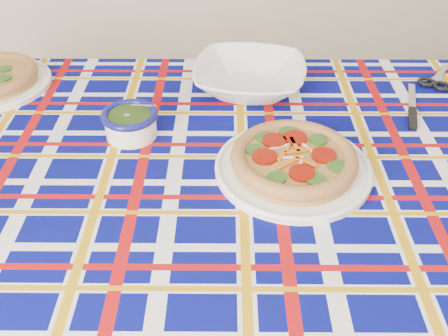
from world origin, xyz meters
name	(u,v)px	position (x,y,z in m)	size (l,w,h in m)	color
dining_table	(209,198)	(-0.20, 0.56, 0.76)	(2.07, 1.69, 0.84)	brown
tablecloth	(209,189)	(-0.20, 0.56, 0.78)	(1.82, 1.15, 0.12)	#050864
main_focaccia_plate	(294,159)	(-0.03, 0.48, 0.88)	(0.36, 0.36, 0.07)	#A67D3B
pesto_bowl	(130,121)	(-0.33, 0.76, 0.88)	(0.14, 0.14, 0.08)	black
serving_bowl	(250,77)	(0.03, 0.87, 0.88)	(0.31, 0.31, 0.08)	white
table_knife	(412,97)	(0.44, 0.65, 0.85)	(0.26, 0.02, 0.01)	silver
kitchen_scissors	(442,73)	(0.61, 0.73, 0.85)	(0.21, 0.10, 0.02)	silver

